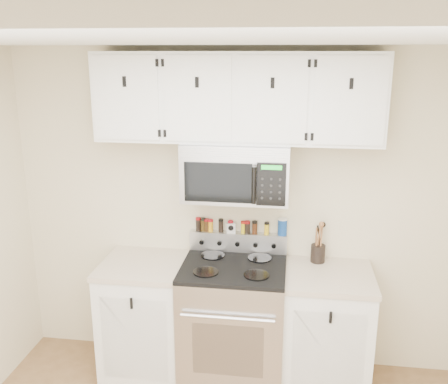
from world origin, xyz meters
name	(u,v)px	position (x,y,z in m)	size (l,w,h in m)	color
back_wall	(239,213)	(0.00, 1.75, 1.25)	(3.50, 0.01, 2.50)	beige
ceiling	(190,42)	(0.00, 0.00, 2.50)	(3.50, 3.50, 0.01)	white
range	(233,322)	(0.00, 1.43, 0.49)	(0.76, 0.65, 1.10)	#B7B7BA
base_cabinet_left	(146,317)	(-0.69, 1.45, 0.46)	(0.64, 0.62, 0.92)	white
base_cabinet_right	(326,330)	(0.69, 1.45, 0.46)	(0.64, 0.62, 0.92)	white
microwave	(236,171)	(0.00, 1.55, 1.63)	(0.76, 0.44, 0.42)	#9E9EA3
upper_cabinets	(237,97)	(0.00, 1.58, 2.15)	(2.00, 0.35, 0.62)	white
utensil_crock	(318,252)	(0.61, 1.65, 1.00)	(0.11, 0.11, 0.31)	black
kitchen_timer	(231,227)	(-0.05, 1.71, 1.14)	(0.07, 0.06, 0.08)	silver
salt_canister	(282,227)	(0.34, 1.71, 1.17)	(0.07, 0.07, 0.13)	navy
spice_jar_0	(198,224)	(-0.32, 1.71, 1.15)	(0.04, 0.04, 0.11)	black
spice_jar_1	(203,224)	(-0.28, 1.71, 1.15)	(0.04, 0.04, 0.11)	#3C2A0E
spice_jar_2	(207,225)	(-0.25, 1.71, 1.15)	(0.04, 0.04, 0.10)	#3B230E
spice_jar_3	(210,225)	(-0.22, 1.71, 1.15)	(0.04, 0.04, 0.10)	gold
spice_jar_4	(221,225)	(-0.14, 1.71, 1.15)	(0.04, 0.04, 0.10)	black
spice_jar_5	(231,226)	(-0.06, 1.71, 1.15)	(0.04, 0.04, 0.09)	#462910
spice_jar_6	(243,227)	(0.04, 1.71, 1.15)	(0.04, 0.04, 0.09)	gold
spice_jar_7	(247,227)	(0.07, 1.71, 1.15)	(0.05, 0.05, 0.10)	black
spice_jar_8	(255,227)	(0.13, 1.71, 1.15)	(0.04, 0.04, 0.10)	#40200F
spice_jar_9	(267,228)	(0.22, 1.71, 1.15)	(0.04, 0.04, 0.10)	yellow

